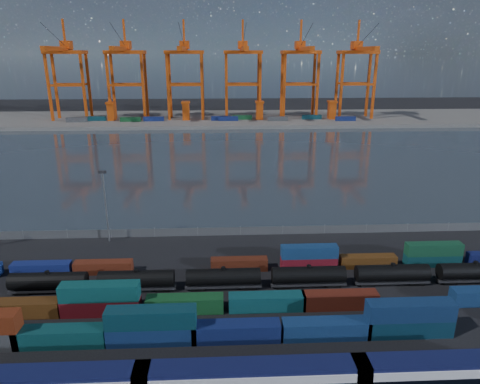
{
  "coord_description": "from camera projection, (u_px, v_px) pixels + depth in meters",
  "views": [
    {
      "loc": [
        -4.46,
        -64.44,
        40.67
      ],
      "look_at": [
        0.0,
        30.0,
        10.0
      ],
      "focal_mm": 32.0,
      "sensor_mm": 36.0,
      "label": 1
    }
  ],
  "objects": [
    {
      "name": "gantry_cranes",
      "position": [
        214.0,
        61.0,
        255.57
      ],
      "size": [
        198.05,
        44.26,
        59.93
      ],
      "color": "#C7450E",
      "rests_on": "ground"
    },
    {
      "name": "far_quay",
      "position": [
        227.0,
        119.0,
        273.2
      ],
      "size": [
        700.0,
        70.0,
        2.0
      ],
      "primitive_type": "cube",
      "color": "#514F4C",
      "rests_on": "ground"
    },
    {
      "name": "yard_light_mast",
      "position": [
        106.0,
        203.0,
        94.46
      ],
      "size": [
        1.6,
        0.4,
        16.6
      ],
      "color": "slate",
      "rests_on": "ground"
    },
    {
      "name": "harbor_water",
      "position": [
        231.0,
        159.0,
        173.74
      ],
      "size": [
        700.0,
        700.0,
        0.0
      ],
      "primitive_type": "plane",
      "color": "#2A343D",
      "rests_on": "ground"
    },
    {
      "name": "quay_containers",
      "position": [
        209.0,
        119.0,
        258.18
      ],
      "size": [
        172.58,
        10.99,
        2.6
      ],
      "color": "navy",
      "rests_on": "far_quay"
    },
    {
      "name": "container_row_north",
      "position": [
        327.0,
        260.0,
        84.76
      ],
      "size": [
        140.44,
        2.27,
        4.83
      ],
      "color": "navy",
      "rests_on": "ground"
    },
    {
      "name": "distant_mountains",
      "position": [
        237.0,
        1.0,
        1529.08
      ],
      "size": [
        2470.0,
        1100.0,
        520.0
      ],
      "color": "#1E2630",
      "rests_on": "ground"
    },
    {
      "name": "ground",
      "position": [
        248.0,
        300.0,
        73.97
      ],
      "size": [
        700.0,
        700.0,
        0.0
      ],
      "primitive_type": "plane",
      "color": "black",
      "rests_on": "ground"
    },
    {
      "name": "waterfront_fence",
      "position": [
        240.0,
        231.0,
        100.27
      ],
      "size": [
        160.12,
        0.12,
        2.2
      ],
      "color": "#595B5E",
      "rests_on": "ground"
    },
    {
      "name": "container_row_south",
      "position": [
        253.0,
        326.0,
        63.24
      ],
      "size": [
        140.96,
        2.66,
        5.68
      ],
      "color": "#393A3D",
      "rests_on": "ground"
    },
    {
      "name": "tanker_string",
      "position": [
        392.0,
        274.0,
        78.48
      ],
      "size": [
        137.86,
        2.98,
        4.26
      ],
      "color": "black",
      "rests_on": "ground"
    },
    {
      "name": "straddle_carriers",
      "position": [
        223.0,
        110.0,
        261.48
      ],
      "size": [
        140.0,
        7.0,
        11.1
      ],
      "color": "#C7450E",
      "rests_on": "far_quay"
    },
    {
      "name": "container_row_mid",
      "position": [
        232.0,
        301.0,
        70.65
      ],
      "size": [
        141.89,
        2.58,
        5.5
      ],
      "color": "#3F4345",
      "rests_on": "ground"
    }
  ]
}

